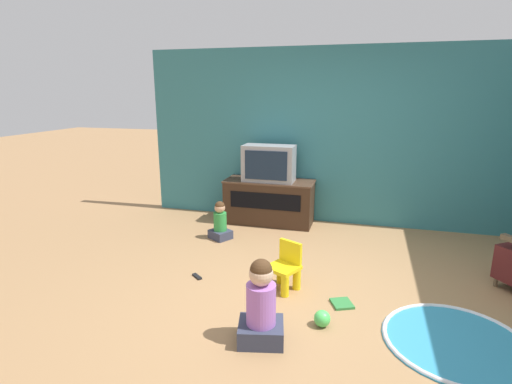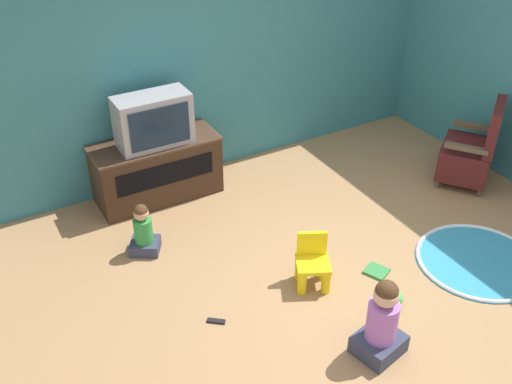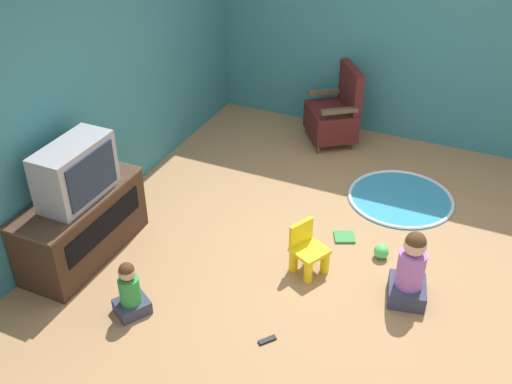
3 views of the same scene
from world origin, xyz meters
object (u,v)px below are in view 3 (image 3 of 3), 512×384
object	(u,v)px
yellow_kid_chair	(308,253)
child_watching_left	(130,292)
television	(76,172)
remote_control	(267,340)
tv_cabinet	(82,224)
child_watching_center	(410,271)
toy_ball	(381,251)
book	(344,237)
black_armchair	(335,114)

from	to	relation	value
yellow_kid_chair	child_watching_left	size ratio (longest dim) A/B	0.92
television	yellow_kid_chair	world-z (taller)	television
remote_control	television	bearing A→B (deg)	-60.13
tv_cabinet	child_watching_center	xyz separation A→B (m)	(0.65, -2.89, -0.04)
tv_cabinet	child_watching_center	distance (m)	2.97
yellow_kid_chair	television	bearing A→B (deg)	134.71
television	toy_ball	distance (m)	2.87
yellow_kid_chair	toy_ball	xyz separation A→B (m)	(0.45, -0.57, -0.13)
book	remote_control	distance (m)	1.55
book	television	bearing A→B (deg)	5.91
child_watching_center	television	bearing A→B (deg)	90.02
remote_control	child_watching_left	bearing A→B (deg)	-43.03
child_watching_left	toy_ball	distance (m)	2.33
yellow_kid_chair	child_watching_left	distance (m)	1.60
child_watching_left	remote_control	xyz separation A→B (m)	(0.17, -1.16, -0.22)
tv_cabinet	remote_control	distance (m)	2.05
book	black_armchair	bearing A→B (deg)	-92.80
tv_cabinet	book	world-z (taller)	tv_cabinet
tv_cabinet	book	distance (m)	2.51
tv_cabinet	television	distance (m)	0.58
tv_cabinet	yellow_kid_chair	world-z (taller)	tv_cabinet
yellow_kid_chair	toy_ball	world-z (taller)	yellow_kid_chair
child_watching_left	book	world-z (taller)	child_watching_left
tv_cabinet	yellow_kid_chair	distance (m)	2.09
black_armchair	book	bearing A→B (deg)	-14.39
television	book	xyz separation A→B (m)	(1.23, -2.11, -0.91)
tv_cabinet	remote_control	bearing A→B (deg)	-98.64
book	yellow_kid_chair	bearing A→B (deg)	49.31
television	black_armchair	size ratio (longest dim) A/B	0.77
child_watching_left	television	bearing A→B (deg)	89.84
remote_control	yellow_kid_chair	bearing A→B (deg)	-140.29
yellow_kid_chair	child_watching_center	xyz separation A→B (m)	(0.00, -0.91, 0.11)
tv_cabinet	black_armchair	distance (m)	3.41
yellow_kid_chair	remote_control	xyz separation A→B (m)	(-0.95, -0.02, -0.19)
tv_cabinet	remote_control	xyz separation A→B (m)	(-0.30, -2.00, -0.33)
television	child_watching_center	xyz separation A→B (m)	(0.65, -2.85, -0.62)
child_watching_center	child_watching_left	bearing A→B (deg)	105.77
child_watching_center	tv_cabinet	bearing A→B (deg)	89.82
television	yellow_kid_chair	distance (m)	2.17
tv_cabinet	toy_ball	bearing A→B (deg)	-66.83
black_armchair	remote_control	xyz separation A→B (m)	(-3.41, -0.59, -0.36)
tv_cabinet	television	size ratio (longest dim) A/B	1.77
child_watching_center	toy_ball	bearing A→B (deg)	24.24
television	book	world-z (taller)	television
child_watching_left	book	xyz separation A→B (m)	(1.71, -1.32, -0.21)
book	remote_control	xyz separation A→B (m)	(-1.54, 0.16, -0.00)
toy_ball	remote_control	size ratio (longest dim) A/B	0.98
child_watching_left	book	size ratio (longest dim) A/B	2.06
tv_cabinet	toy_ball	xyz separation A→B (m)	(1.09, -2.56, -0.27)
remote_control	child_watching_center	bearing A→B (deg)	175.46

